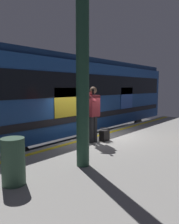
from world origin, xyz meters
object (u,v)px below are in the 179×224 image
at_px(handbag, 104,135).
at_px(trash_bin, 13,161).
at_px(passenger, 93,110).
at_px(train_carriage, 79,94).
at_px(station_column, 83,78).

xyz_separation_m(handbag, trash_bin, (3.67, 0.68, 0.24)).
relative_size(passenger, handbag, 4.24).
relative_size(handbag, trash_bin, 0.49).
height_order(passenger, handbag, passenger).
distance_m(passenger, handbag, 0.95).
height_order(train_carriage, station_column, station_column).
bearing_deg(station_column, handbag, -155.31).
height_order(passenger, station_column, station_column).
xyz_separation_m(passenger, trash_bin, (3.24, 0.81, -0.61)).
relative_size(station_column, trash_bin, 4.54).
bearing_deg(trash_bin, train_carriage, -146.65).
distance_m(handbag, station_column, 2.94).
bearing_deg(handbag, passenger, -17.45).
bearing_deg(train_carriage, trash_bin, 33.35).
distance_m(station_column, trash_bin, 2.15).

